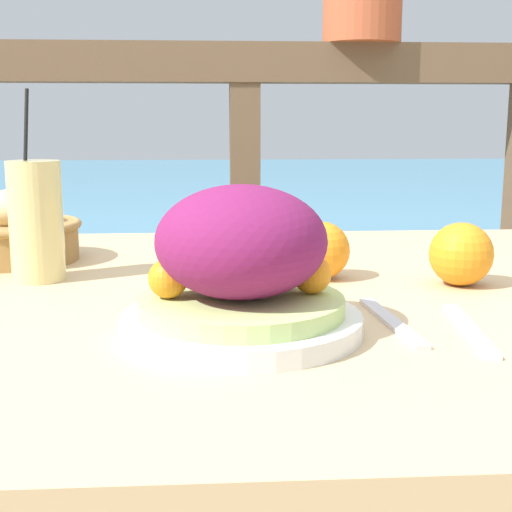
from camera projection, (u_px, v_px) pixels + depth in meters
The scene contains 10 objects.
patio_table at pixel (277, 360), 0.91m from camera, with size 1.06×0.95×0.72m.
railing_fence at pixel (245, 195), 1.70m from camera, with size 2.80×0.08×1.11m.
sea_backdrop at pixel (224, 228), 4.24m from camera, with size 12.00×4.00×0.59m.
salad_plate at pixel (241, 270), 0.71m from camera, with size 0.25×0.25×0.15m.
drink_glass at pixel (36, 221), 0.94m from camera, with size 0.07×0.07×0.25m.
bread_basket at pixel (16, 233), 1.08m from camera, with size 0.20×0.20×0.11m.
fork at pixel (391, 322), 0.75m from camera, with size 0.03×0.18×0.00m.
knife at pixel (469, 329), 0.73m from camera, with size 0.04×0.18×0.00m.
orange_near_basket at pixel (461, 254), 0.92m from camera, with size 0.08×0.08×0.08m.
orange_near_glass at pixel (321, 250), 0.96m from camera, with size 0.08×0.08×0.08m.
Camera 1 is at (-0.08, -0.87, 0.94)m, focal length 50.00 mm.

